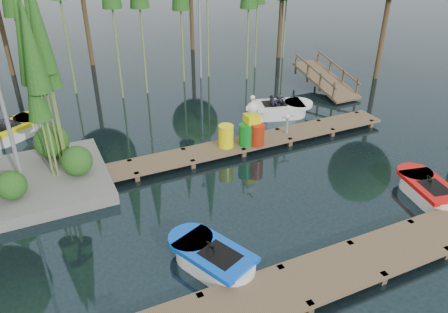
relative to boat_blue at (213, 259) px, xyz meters
name	(u,v)px	position (x,y,z in m)	size (l,w,h in m)	color
ground_plane	(216,197)	(1.38, 2.87, -0.25)	(90.00, 90.00, 0.00)	#19292F
near_dock	(294,286)	(1.38, -1.63, -0.02)	(18.00, 1.50, 0.50)	brown
far_dock	(213,151)	(2.38, 5.37, -0.02)	(15.00, 1.20, 0.50)	brown
ramp	(325,79)	(10.38, 9.37, 0.33)	(1.50, 3.94, 1.49)	brown
boat_blue	(213,259)	(0.00, 0.00, 0.00)	(2.11, 2.86, 0.88)	white
boat_red	(428,191)	(7.45, 0.00, -0.01)	(1.61, 2.67, 0.84)	white
boat_yellow_far	(12,130)	(-4.32, 10.28, 0.04)	(3.04, 2.58, 1.40)	white
boat_white_far	(279,109)	(6.58, 7.58, 0.04)	(3.04, 1.98, 1.32)	white
yellow_barrel	(226,136)	(2.90, 5.37, 0.47)	(0.57, 0.57, 0.85)	#FEEC0D
drum_cluster	(253,129)	(3.94, 5.22, 0.60)	(1.10, 1.01, 1.90)	#0D791F
seagull_post	(287,120)	(5.56, 5.37, 0.60)	(0.51, 0.28, 0.82)	gray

